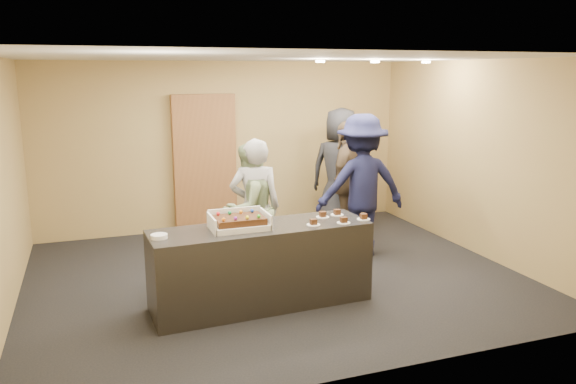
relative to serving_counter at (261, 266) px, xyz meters
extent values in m
plane|color=black|center=(0.42, 0.78, -0.45)|extent=(6.00, 6.00, 0.00)
plane|color=silver|center=(0.42, 0.78, 2.25)|extent=(6.00, 6.00, 0.00)
cube|color=tan|center=(0.42, 3.28, 0.90)|extent=(6.00, 0.04, 2.70)
cube|color=tan|center=(0.42, -1.72, 0.90)|extent=(6.00, 0.04, 2.70)
cube|color=tan|center=(-2.58, 0.78, 0.90)|extent=(0.04, 5.00, 2.70)
cube|color=tan|center=(3.42, 0.78, 0.90)|extent=(0.04, 5.00, 2.70)
cube|color=black|center=(0.00, 0.00, 0.00)|extent=(2.43, 0.81, 0.90)
cube|color=brown|center=(0.04, 3.19, 0.65)|extent=(1.00, 0.15, 2.19)
cube|color=white|center=(-0.24, 0.00, 0.48)|extent=(0.59, 0.41, 0.06)
cube|color=white|center=(-0.54, 0.00, 0.53)|extent=(0.02, 0.41, 0.16)
cube|color=white|center=(0.06, 0.00, 0.53)|extent=(0.02, 0.41, 0.16)
cube|color=white|center=(-0.24, 0.21, 0.54)|extent=(0.59, 0.02, 0.18)
cube|color=#351E0C|center=(-0.24, 0.00, 0.54)|extent=(0.52, 0.36, 0.07)
sphere|color=red|center=(-0.44, 0.13, 0.60)|extent=(0.04, 0.04, 0.04)
sphere|color=#178F4E|center=(-0.31, 0.13, 0.60)|extent=(0.04, 0.04, 0.04)
sphere|color=orange|center=(-0.19, 0.13, 0.60)|extent=(0.04, 0.04, 0.04)
sphere|color=blue|center=(-0.06, 0.13, 0.60)|extent=(0.04, 0.04, 0.04)
sphere|color=orange|center=(-0.44, -0.13, 0.60)|extent=(0.04, 0.04, 0.04)
sphere|color=purple|center=(-0.31, -0.13, 0.60)|extent=(0.04, 0.04, 0.04)
sphere|color=yellow|center=(-0.19, -0.13, 0.60)|extent=(0.04, 0.04, 0.04)
sphere|color=green|center=(-0.06, -0.13, 0.60)|extent=(0.04, 0.04, 0.04)
cylinder|color=white|center=(-1.09, -0.08, 0.47)|extent=(0.17, 0.17, 0.04)
cylinder|color=white|center=(0.55, -0.14, 0.45)|extent=(0.15, 0.15, 0.01)
cube|color=#351E0C|center=(0.55, -0.14, 0.49)|extent=(0.07, 0.06, 0.06)
cylinder|color=white|center=(0.78, 0.13, 0.45)|extent=(0.15, 0.15, 0.01)
cube|color=#351E0C|center=(0.78, 0.13, 0.49)|extent=(0.07, 0.06, 0.06)
cylinder|color=white|center=(0.90, -0.18, 0.45)|extent=(0.15, 0.15, 0.01)
cube|color=#351E0C|center=(0.90, -0.18, 0.49)|extent=(0.07, 0.06, 0.06)
cylinder|color=white|center=(0.98, 0.17, 0.45)|extent=(0.15, 0.15, 0.01)
cube|color=#351E0C|center=(0.98, 0.17, 0.49)|extent=(0.07, 0.06, 0.06)
cylinder|color=white|center=(1.18, -0.11, 0.45)|extent=(0.15, 0.15, 0.01)
cube|color=#351E0C|center=(1.18, -0.11, 0.49)|extent=(0.07, 0.06, 0.06)
imported|color=#A3A3A8|center=(0.22, 0.96, 0.42)|extent=(0.71, 0.53, 1.74)
imported|color=#8AA173|center=(0.16, 1.04, 0.39)|extent=(1.02, 0.95, 1.68)
imported|color=#141738|center=(1.83, 1.23, 0.54)|extent=(1.34, 0.84, 1.98)
imported|color=brown|center=(1.98, 2.00, 0.46)|extent=(1.04, 1.09, 1.82)
imported|color=#25262B|center=(2.05, 2.39, 0.55)|extent=(1.15, 1.12, 1.99)
cylinder|color=#FFEAC6|center=(1.22, 1.28, 2.22)|extent=(0.12, 0.12, 0.03)
cylinder|color=#FFEAC6|center=(2.02, 1.28, 2.22)|extent=(0.12, 0.12, 0.03)
cylinder|color=#FFEAC6|center=(2.82, 1.28, 2.22)|extent=(0.12, 0.12, 0.03)
camera|label=1|loc=(-1.70, -5.60, 2.09)|focal=35.00mm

